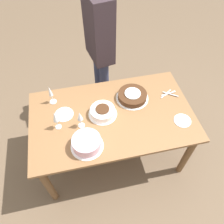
% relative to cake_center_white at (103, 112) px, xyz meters
% --- Properties ---
extents(ground_plane, '(12.00, 12.00, 0.00)m').
position_rel_cake_center_white_xyz_m(ground_plane, '(-0.09, 0.03, -0.80)').
color(ground_plane, brown).
extents(dining_table, '(1.60, 0.95, 0.76)m').
position_rel_cake_center_white_xyz_m(dining_table, '(-0.09, 0.03, -0.14)').
color(dining_table, brown).
rests_on(dining_table, ground_plane).
extents(cake_center_white, '(0.28, 0.28, 0.09)m').
position_rel_cake_center_white_xyz_m(cake_center_white, '(0.00, 0.00, 0.00)').
color(cake_center_white, white).
rests_on(cake_center_white, dining_table).
extents(cake_front_chocolate, '(0.34, 0.34, 0.08)m').
position_rel_cake_center_white_xyz_m(cake_front_chocolate, '(-0.34, -0.14, -0.00)').
color(cake_front_chocolate, white).
rests_on(cake_front_chocolate, dining_table).
extents(cake_back_decorated, '(0.29, 0.29, 0.11)m').
position_rel_cake_center_white_xyz_m(cake_back_decorated, '(0.20, 0.32, 0.01)').
color(cake_back_decorated, white).
rests_on(cake_back_decorated, dining_table).
extents(wine_glass_near, '(0.06, 0.06, 0.20)m').
position_rel_cake_center_white_xyz_m(wine_glass_near, '(0.22, 0.09, 0.10)').
color(wine_glass_near, silver).
rests_on(wine_glass_near, dining_table).
extents(wine_glass_far, '(0.06, 0.06, 0.22)m').
position_rel_cake_center_white_xyz_m(wine_glass_far, '(0.44, 0.06, 0.11)').
color(wine_glass_far, silver).
rests_on(wine_glass_far, dining_table).
extents(wine_glass_extra, '(0.07, 0.07, 0.22)m').
position_rel_cake_center_white_xyz_m(wine_glass_extra, '(0.47, -0.27, 0.10)').
color(wine_glass_extra, silver).
rests_on(wine_glass_extra, dining_table).
extents(dessert_plate_left, '(0.17, 0.17, 0.01)m').
position_rel_cake_center_white_xyz_m(dessert_plate_left, '(-0.73, 0.25, -0.04)').
color(dessert_plate_left, silver).
rests_on(dessert_plate_left, dining_table).
extents(dessert_plate_right, '(0.18, 0.18, 0.01)m').
position_rel_cake_center_white_xyz_m(dessert_plate_right, '(0.37, -0.08, -0.04)').
color(dessert_plate_right, silver).
rests_on(dessert_plate_right, dining_table).
extents(fork_pile, '(0.19, 0.12, 0.01)m').
position_rel_cake_center_white_xyz_m(fork_pile, '(-0.73, -0.11, -0.03)').
color(fork_pile, silver).
rests_on(fork_pile, dining_table).
extents(person_cutting, '(0.29, 0.43, 1.77)m').
position_rel_cake_center_white_xyz_m(person_cutting, '(-0.12, -0.78, 0.27)').
color(person_cutting, '#2D334C').
rests_on(person_cutting, ground_plane).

